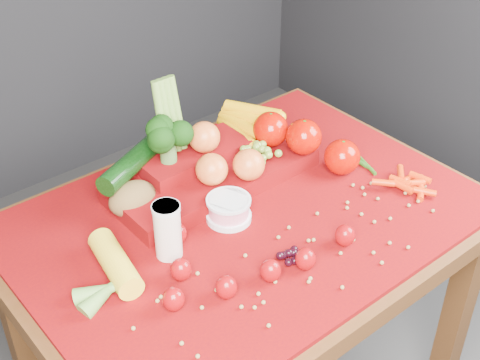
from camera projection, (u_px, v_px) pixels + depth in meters
table at (245, 249)px, 1.62m from camera, size 1.10×0.80×0.75m
red_cloth at (245, 216)px, 1.56m from camera, size 1.05×0.75×0.01m
milk_glass at (168, 229)px, 1.41m from camera, size 0.06×0.06×0.13m
yogurt_bowl at (229, 208)px, 1.53m from camera, size 0.11×0.11×0.06m
strawberry_scatter at (226, 264)px, 1.38m from camera, size 0.48×0.28×0.06m
dark_grape_cluster at (294, 256)px, 1.42m from camera, size 0.06×0.05×0.03m
soybean_scatter at (305, 257)px, 1.43m from camera, size 0.84×0.24×0.01m
corn_ear at (111, 281)px, 1.35m from camera, size 0.21×0.25×0.06m
potato at (133, 199)px, 1.54m from camera, size 0.12×0.09×0.08m
baby_carrot_pile at (406, 183)px, 1.64m from camera, size 0.18×0.17×0.03m
green_bean_pile at (354, 160)px, 1.74m from camera, size 0.14×0.12×0.01m
produce_mound at (225, 157)px, 1.65m from camera, size 0.61×0.38×0.27m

